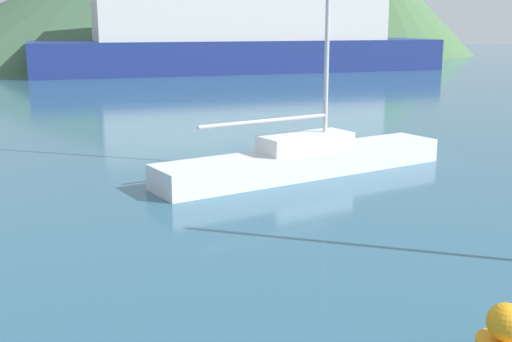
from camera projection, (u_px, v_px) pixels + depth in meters
The scene contains 4 objects.
sailboat_middle at pixel (306, 158), 17.06m from camera, with size 8.33×4.90×8.58m.
ferry_distant at pixel (241, 36), 52.98m from camera, with size 34.48×13.81×8.23m.
buoy_marker at pixel (505, 339), 7.57m from camera, with size 0.66×0.66×0.76m.
hill_central at pixel (103, 12), 69.86m from camera, with size 49.68×49.68×10.25m.
Camera 1 is at (-2.29, 2.22, 3.95)m, focal length 45.00 mm.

